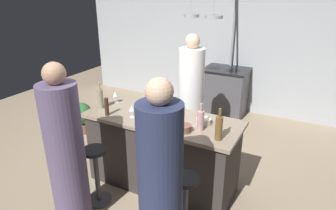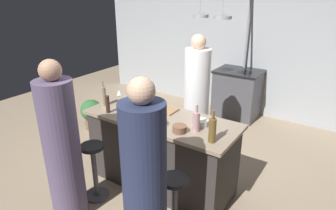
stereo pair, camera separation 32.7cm
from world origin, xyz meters
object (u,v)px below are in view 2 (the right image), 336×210
chef (196,99)px  wine_bottle_white (103,96)px  wine_glass_near_left_guest (144,101)px  mixing_bowl_ceramic (201,123)px  guest_right (145,186)px  mixing_bowl_wooden (179,129)px  guest_left (62,149)px  pepper_mill (108,104)px  wine_bottle_rose (196,121)px  wine_glass_near_right_guest (119,93)px  potted_plant (92,112)px  bar_stool_right (175,205)px  wine_bottle_amber (212,130)px  bar_stool_left (94,169)px  mixing_bowl_steel (157,122)px  stove_range (237,94)px  wine_glass_by_chef (131,107)px  cutting_board (163,110)px

chef → wine_bottle_white: bearing=-123.6°
wine_glass_near_left_guest → mixing_bowl_ceramic: size_ratio=0.91×
guest_right → mixing_bowl_wooden: size_ratio=11.60×
guest_left → pepper_mill: bearing=95.9°
wine_bottle_rose → wine_glass_near_right_guest: (-1.25, 0.22, -0.01)m
guest_left → potted_plant: (-1.34, 1.57, -0.49)m
bar_stool_right → wine_bottle_amber: 0.79m
bar_stool_right → wine_bottle_amber: wine_bottle_amber is taller
bar_stool_left → mixing_bowl_wooden: mixing_bowl_wooden is taller
mixing_bowl_steel → mixing_bowl_ceramic: size_ratio=1.07×
stove_range → mixing_bowl_wooden: 2.71m
wine_glass_near_left_guest → chef: bearing=76.1°
wine_glass_near_right_guest → wine_glass_near_left_guest: size_ratio=1.00×
pepper_mill → wine_glass_near_left_guest: pepper_mill is taller
chef → wine_glass_by_chef: size_ratio=11.68×
stove_range → wine_bottle_rose: size_ratio=3.02×
wine_bottle_rose → bar_stool_right: bearing=-81.0°
stove_range → mixing_bowl_ceramic: bearing=-78.6°
wine_bottle_rose → potted_plant: bearing=163.8°
guest_right → wine_glass_near_left_guest: bearing=127.9°
wine_bottle_rose → wine_bottle_white: bearing=-179.5°
chef → guest_left: 2.01m
bar_stool_left → mixing_bowl_ceramic: (0.96, 0.68, 0.56)m
chef → mixing_bowl_ceramic: size_ratio=10.66×
chef → guest_right: 2.05m
potted_plant → mixing_bowl_wooden: 2.45m
wine_bottle_white → mixing_bowl_wooden: 1.17m
guest_right → wine_glass_near_right_guest: 1.70m
guest_right → wine_bottle_rose: (-0.02, 0.89, 0.22)m
cutting_board → guest_left: bearing=-110.3°
wine_bottle_rose → wine_glass_near_left_guest: (-0.80, 0.16, -0.01)m
mixing_bowl_steel → mixing_bowl_ceramic: (0.39, 0.26, -0.00)m
cutting_board → wine_glass_near_right_guest: bearing=-175.8°
stove_range → cutting_board: bearing=-92.3°
bar_stool_right → bar_stool_left: bearing=180.0°
stove_range → potted_plant: size_ratio=1.71×
wine_glass_near_left_guest → mixing_bowl_wooden: size_ratio=0.99×
guest_left → wine_glass_by_chef: bearing=75.5°
wine_bottle_rose → mixing_bowl_ceramic: wine_bottle_rose is taller
wine_glass_near_right_guest → potted_plant: bearing=157.2°
wine_bottle_white → mixing_bowl_ceramic: size_ratio=2.03×
wine_glass_near_right_guest → mixing_bowl_ceramic: bearing=-3.4°
bar_stool_right → wine_bottle_rose: wine_bottle_rose is taller
bar_stool_right → wine_glass_near_left_guest: wine_glass_near_left_guest is taller
guest_left → wine_glass_by_chef: guest_left is taller
bar_stool_right → pepper_mill: size_ratio=3.24×
pepper_mill → wine_glass_by_chef: 0.30m
guest_right → wine_glass_near_left_guest: guest_right is taller
bar_stool_right → cutting_board: 1.18m
guest_left → wine_bottle_amber: guest_left is taller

